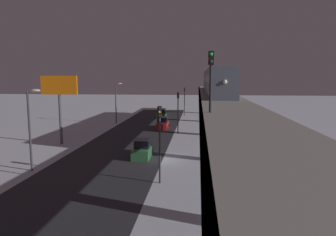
{
  "coord_description": "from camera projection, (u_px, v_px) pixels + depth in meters",
  "views": [
    {
      "loc": [
        -3.89,
        31.5,
        8.7
      ],
      "look_at": [
        1.01,
        -18.49,
        2.0
      ],
      "focal_mm": 32.75,
      "sensor_mm": 36.0,
      "label": 1
    }
  ],
  "objects": [
    {
      "name": "elevated_railway",
      "position": [
        223.0,
        109.0,
        31.25
      ],
      "size": [
        5.0,
        100.14,
        6.38
      ],
      "color": "gray",
      "rests_on": "ground_plane"
    },
    {
      "name": "sedan_green",
      "position": [
        161.0,
        114.0,
        65.63
      ],
      "size": [
        1.8,
        4.77,
        1.97
      ],
      "rotation": [
        0.0,
        0.0,
        3.14
      ],
      "color": "#2D6038",
      "rests_on": "ground_plane"
    },
    {
      "name": "traffic_light_near",
      "position": [
        160.0,
        133.0,
        24.8
      ],
      "size": [
        0.32,
        0.44,
        6.4
      ],
      "color": "#2D2D2D",
      "rests_on": "ground_plane"
    },
    {
      "name": "street_lamp_near",
      "position": [
        31.0,
        120.0,
        28.12
      ],
      "size": [
        1.35,
        0.44,
        7.65
      ],
      "color": "#38383D",
      "rests_on": "ground_plane"
    },
    {
      "name": "ground_plane",
      "position": [
        160.0,
        160.0,
        32.6
      ],
      "size": [
        240.0,
        240.0,
        0.0
      ],
      "primitive_type": "plane",
      "color": "silver"
    },
    {
      "name": "traffic_light_mid",
      "position": [
        178.0,
        107.0,
        47.32
      ],
      "size": [
        0.32,
        0.44,
        6.4
      ],
      "color": "#2D2D2D",
      "rests_on": "ground_plane"
    },
    {
      "name": "sedan_green_2",
      "position": [
        143.0,
        150.0,
        33.53
      ],
      "size": [
        1.8,
        4.11,
        1.97
      ],
      "rotation": [
        0.0,
        0.0,
        3.14
      ],
      "color": "#2D6038",
      "rests_on": "ground_plane"
    },
    {
      "name": "rail_signal",
      "position": [
        211.0,
        71.0,
        19.91
      ],
      "size": [
        0.36,
        0.41,
        4.0
      ],
      "color": "black",
      "rests_on": "elevated_railway"
    },
    {
      "name": "subway_train",
      "position": [
        215.0,
        81.0,
        47.97
      ],
      "size": [
        2.94,
        36.87,
        3.4
      ],
      "color": "#4C5160",
      "rests_on": "elevated_railway"
    },
    {
      "name": "street_lamp_far",
      "position": [
        117.0,
        98.0,
        57.72
      ],
      "size": [
        1.35,
        0.44,
        7.65
      ],
      "color": "#38383D",
      "rests_on": "ground_plane"
    },
    {
      "name": "avenue_asphalt",
      "position": [
        112.0,
        158.0,
        33.1
      ],
      "size": [
        11.0,
        100.14,
        0.01
      ],
      "primitive_type": "cube",
      "color": "#28282D",
      "rests_on": "ground_plane"
    },
    {
      "name": "traffic_light_far",
      "position": [
        185.0,
        97.0,
        69.83
      ],
      "size": [
        0.32,
        0.44,
        6.4
      ],
      "color": "#2D2D2D",
      "rests_on": "ground_plane"
    },
    {
      "name": "commercial_billboard",
      "position": [
        59.0,
        92.0,
        39.39
      ],
      "size": [
        4.8,
        0.36,
        8.9
      ],
      "color": "#4C4C51",
      "rests_on": "ground_plane"
    },
    {
      "name": "sedan_red",
      "position": [
        163.0,
        124.0,
        52.27
      ],
      "size": [
        1.91,
        4.66,
        1.97
      ],
      "rotation": [
        0.0,
        0.0,
        3.14
      ],
      "color": "#A51E1E",
      "rests_on": "ground_plane"
    }
  ]
}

